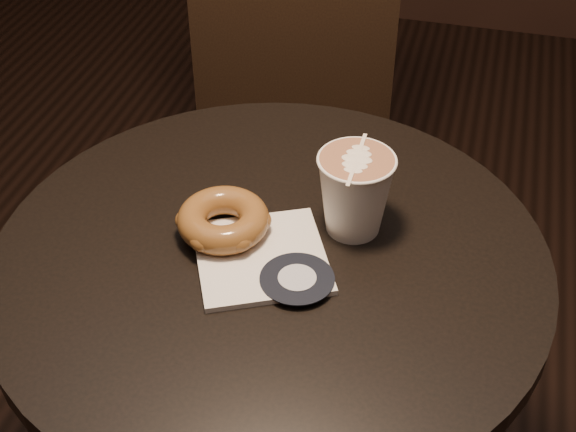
{
  "coord_description": "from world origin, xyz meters",
  "views": [
    {
      "loc": [
        0.21,
        -0.71,
        1.42
      ],
      "look_at": [
        0.01,
        0.03,
        0.79
      ],
      "focal_mm": 50.0,
      "sensor_mm": 36.0,
      "label": 1
    }
  ],
  "objects_px": {
    "chair": "(291,111)",
    "doughnut": "(223,220)",
    "cafe_table": "(272,355)",
    "latte_cup": "(355,194)",
    "pastry_bag": "(261,257)"
  },
  "relations": [
    {
      "from": "chair",
      "to": "latte_cup",
      "type": "height_order",
      "value": "chair"
    },
    {
      "from": "cafe_table",
      "to": "pastry_bag",
      "type": "distance_m",
      "value": 0.2
    },
    {
      "from": "chair",
      "to": "pastry_bag",
      "type": "distance_m",
      "value": 0.66
    },
    {
      "from": "chair",
      "to": "latte_cup",
      "type": "xyz_separation_m",
      "value": [
        0.22,
        -0.53,
        0.23
      ]
    },
    {
      "from": "chair",
      "to": "doughnut",
      "type": "xyz_separation_m",
      "value": [
        0.07,
        -0.59,
        0.21
      ]
    },
    {
      "from": "cafe_table",
      "to": "pastry_bag",
      "type": "xyz_separation_m",
      "value": [
        -0.01,
        -0.02,
        0.2
      ]
    },
    {
      "from": "cafe_table",
      "to": "doughnut",
      "type": "height_order",
      "value": "doughnut"
    },
    {
      "from": "cafe_table",
      "to": "latte_cup",
      "type": "xyz_separation_m",
      "value": [
        0.09,
        0.07,
        0.25
      ]
    },
    {
      "from": "cafe_table",
      "to": "latte_cup",
      "type": "relative_size",
      "value": 6.87
    },
    {
      "from": "doughnut",
      "to": "cafe_table",
      "type": "bearing_deg",
      "value": -10.39
    },
    {
      "from": "doughnut",
      "to": "latte_cup",
      "type": "xyz_separation_m",
      "value": [
        0.16,
        0.06,
        0.03
      ]
    },
    {
      "from": "chair",
      "to": "latte_cup",
      "type": "relative_size",
      "value": 9.37
    },
    {
      "from": "pastry_bag",
      "to": "chair",
      "type": "bearing_deg",
      "value": 75.55
    },
    {
      "from": "doughnut",
      "to": "latte_cup",
      "type": "bearing_deg",
      "value": 20.53
    },
    {
      "from": "latte_cup",
      "to": "doughnut",
      "type": "bearing_deg",
      "value": -159.47
    }
  ]
}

